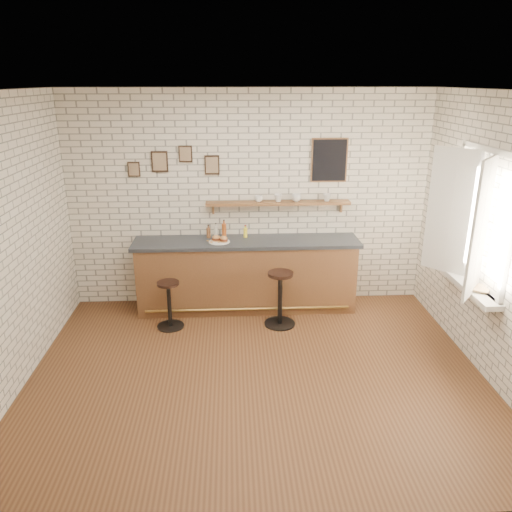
# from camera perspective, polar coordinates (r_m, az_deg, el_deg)

# --- Properties ---
(ground) EXTENTS (5.00, 5.00, 0.00)m
(ground) POSITION_cam_1_polar(r_m,az_deg,el_deg) (5.73, 0.05, -13.15)
(ground) COLOR brown
(ground) RESTS_ON ground
(bar_counter) EXTENTS (3.10, 0.65, 1.01)m
(bar_counter) POSITION_cam_1_polar(r_m,az_deg,el_deg) (7.01, -1.07, -2.11)
(bar_counter) COLOR brown
(bar_counter) RESTS_ON ground
(sandwich_plate) EXTENTS (0.28, 0.28, 0.01)m
(sandwich_plate) POSITION_cam_1_polar(r_m,az_deg,el_deg) (6.78, -4.21, 1.64)
(sandwich_plate) COLOR white
(sandwich_plate) RESTS_ON bar_counter
(ciabatta_sandwich) EXTENTS (0.24, 0.17, 0.07)m
(ciabatta_sandwich) POSITION_cam_1_polar(r_m,az_deg,el_deg) (6.76, -4.14, 1.99)
(ciabatta_sandwich) COLOR tan
(ciabatta_sandwich) RESTS_ON sandwich_plate
(potato_chips) EXTENTS (0.27, 0.18, 0.00)m
(potato_chips) POSITION_cam_1_polar(r_m,az_deg,el_deg) (6.77, -4.37, 1.70)
(potato_chips) COLOR #BF8C43
(potato_chips) RESTS_ON sandwich_plate
(bitters_bottle_brown) EXTENTS (0.06, 0.06, 0.19)m
(bitters_bottle_brown) POSITION_cam_1_polar(r_m,az_deg,el_deg) (6.96, -5.45, 2.69)
(bitters_bottle_brown) COLOR brown
(bitters_bottle_brown) RESTS_ON bar_counter
(bitters_bottle_white) EXTENTS (0.05, 0.05, 0.21)m
(bitters_bottle_white) POSITION_cam_1_polar(r_m,az_deg,el_deg) (6.95, -4.59, 2.78)
(bitters_bottle_white) COLOR beige
(bitters_bottle_white) RESTS_ON bar_counter
(bitters_bottle_amber) EXTENTS (0.06, 0.06, 0.25)m
(bitters_bottle_amber) POSITION_cam_1_polar(r_m,az_deg,el_deg) (6.95, -3.66, 2.94)
(bitters_bottle_amber) COLOR #9C4619
(bitters_bottle_amber) RESTS_ON bar_counter
(condiment_bottle_yellow) EXTENTS (0.05, 0.05, 0.17)m
(condiment_bottle_yellow) POSITION_cam_1_polar(r_m,az_deg,el_deg) (6.96, -1.22, 2.74)
(condiment_bottle_yellow) COLOR yellow
(condiment_bottle_yellow) RESTS_ON bar_counter
(bar_stool_left) EXTENTS (0.36, 0.36, 0.64)m
(bar_stool_left) POSITION_cam_1_polar(r_m,az_deg,el_deg) (6.62, -9.89, -5.33)
(bar_stool_left) COLOR black
(bar_stool_left) RESTS_ON ground
(bar_stool_right) EXTENTS (0.41, 0.41, 0.74)m
(bar_stool_right) POSITION_cam_1_polar(r_m,az_deg,el_deg) (6.57, 2.77, -4.70)
(bar_stool_right) COLOR black
(bar_stool_right) RESTS_ON ground
(wall_shelf) EXTENTS (2.00, 0.18, 0.18)m
(wall_shelf) POSITION_cam_1_polar(r_m,az_deg,el_deg) (6.94, 2.54, 6.06)
(wall_shelf) COLOR brown
(wall_shelf) RESTS_ON ground
(shelf_cup_a) EXTENTS (0.13, 0.13, 0.09)m
(shelf_cup_a) POSITION_cam_1_polar(r_m,az_deg,el_deg) (6.90, 0.30, 6.57)
(shelf_cup_a) COLOR white
(shelf_cup_a) RESTS_ON wall_shelf
(shelf_cup_b) EXTENTS (0.15, 0.15, 0.10)m
(shelf_cup_b) POSITION_cam_1_polar(r_m,az_deg,el_deg) (6.92, 2.55, 6.65)
(shelf_cup_b) COLOR white
(shelf_cup_b) RESTS_ON wall_shelf
(shelf_cup_c) EXTENTS (0.17, 0.17, 0.11)m
(shelf_cup_c) POSITION_cam_1_polar(r_m,az_deg,el_deg) (6.95, 4.63, 6.67)
(shelf_cup_c) COLOR white
(shelf_cup_c) RESTS_ON wall_shelf
(shelf_cup_d) EXTENTS (0.12, 0.12, 0.10)m
(shelf_cup_d) POSITION_cam_1_polar(r_m,az_deg,el_deg) (7.02, 8.11, 6.64)
(shelf_cup_d) COLOR white
(shelf_cup_d) RESTS_ON wall_shelf
(back_wall_decor) EXTENTS (2.96, 0.02, 0.56)m
(back_wall_decor) POSITION_cam_1_polar(r_m,az_deg,el_deg) (6.89, 1.09, 10.80)
(back_wall_decor) COLOR black
(back_wall_decor) RESTS_ON ground
(window_sill) EXTENTS (0.20, 1.35, 0.06)m
(window_sill) POSITION_cam_1_polar(r_m,az_deg,el_deg) (6.16, 22.81, -2.91)
(window_sill) COLOR white
(window_sill) RESTS_ON ground
(casement_window) EXTENTS (0.40, 1.30, 1.56)m
(casement_window) POSITION_cam_1_polar(r_m,az_deg,el_deg) (5.92, 23.38, 3.81)
(casement_window) COLOR white
(casement_window) RESTS_ON ground
(book_lower) EXTENTS (0.19, 0.23, 0.02)m
(book_lower) POSITION_cam_1_polar(r_m,az_deg,el_deg) (5.97, 23.52, -3.33)
(book_lower) COLOR tan
(book_lower) RESTS_ON window_sill
(book_upper) EXTENTS (0.26, 0.28, 0.02)m
(book_upper) POSITION_cam_1_polar(r_m,az_deg,el_deg) (5.95, 23.62, -3.24)
(book_upper) COLOR tan
(book_upper) RESTS_ON book_lower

